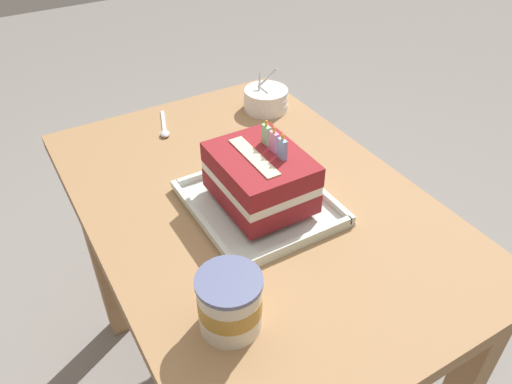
{
  "coord_description": "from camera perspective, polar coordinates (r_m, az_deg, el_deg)",
  "views": [
    {
      "loc": [
        0.73,
        -0.42,
        1.45
      ],
      "look_at": [
        0.01,
        -0.0,
        0.79
      ],
      "focal_mm": 35.15,
      "sensor_mm": 36.0,
      "label": 1
    }
  ],
  "objects": [
    {
      "name": "bowl_stack",
      "position": [
        1.41,
        1.14,
        10.49
      ],
      "size": [
        0.12,
        0.12,
        0.11
      ],
      "color": "white",
      "rests_on": "dining_table"
    },
    {
      "name": "ice_cream_tub",
      "position": [
        0.82,
        -2.99,
        -12.44
      ],
      "size": [
        0.11,
        0.11,
        0.11
      ],
      "color": "silver",
      "rests_on": "dining_table"
    },
    {
      "name": "birthday_cake",
      "position": [
        1.02,
        0.36,
        1.69
      ],
      "size": [
        0.21,
        0.17,
        0.16
      ],
      "color": "maroon",
      "rests_on": "foil_tray"
    },
    {
      "name": "dining_table",
      "position": [
        1.18,
        -0.31,
        -5.8
      ],
      "size": [
        1.0,
        0.68,
        0.76
      ],
      "color": "#9E754C",
      "rests_on": "ground_plane"
    },
    {
      "name": "foil_tray",
      "position": [
        1.06,
        0.34,
        -1.43
      ],
      "size": [
        0.3,
        0.28,
        0.02
      ],
      "color": "silver",
      "rests_on": "dining_table"
    },
    {
      "name": "serving_spoon_near_tray",
      "position": [
        1.34,
        -10.36,
        6.9
      ],
      "size": [
        0.14,
        0.06,
        0.01
      ],
      "color": "silver",
      "rests_on": "dining_table"
    }
  ]
}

